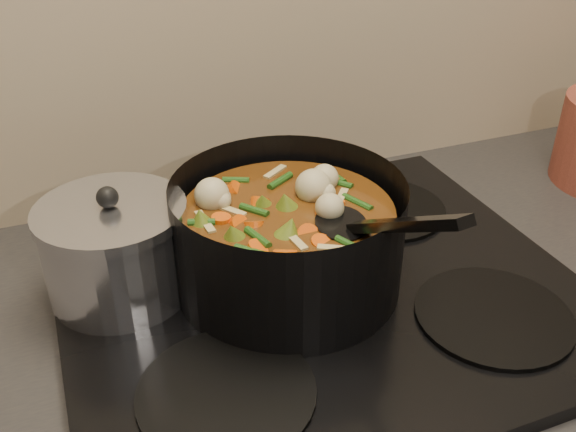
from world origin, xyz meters
name	(u,v)px	position (x,y,z in m)	size (l,w,h in m)	color
stovetop	(320,290)	(0.00, 1.93, 0.92)	(0.62, 0.54, 0.03)	black
stockpot	(288,239)	(-0.03, 1.95, 0.99)	(0.29, 0.37, 0.20)	black
saucepan	(116,250)	(-0.23, 2.01, 0.99)	(0.17, 0.17, 0.14)	silver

